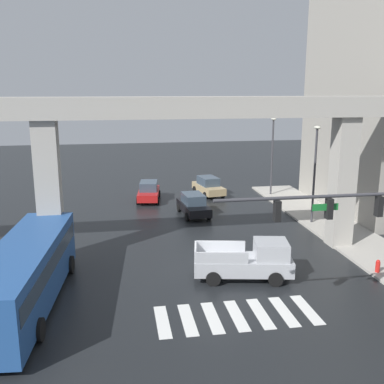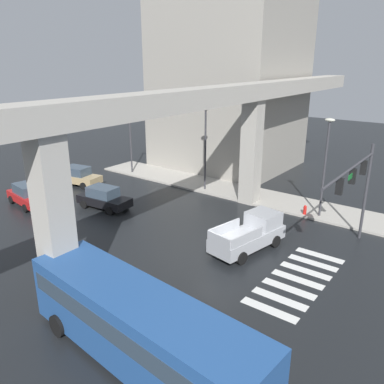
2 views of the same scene
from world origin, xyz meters
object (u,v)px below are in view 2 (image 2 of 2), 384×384
(street_lamp_mid_block, at_px, (205,140))
(street_lamp_far_north, at_px, (130,129))
(street_lamp_near_corner, at_px, (326,157))
(sedan_tan, at_px, (78,176))
(traffic_signal_mast, at_px, (357,180))
(fire_hydrant, at_px, (305,211))
(city_bus, at_px, (139,325))
(sedan_black, at_px, (104,198))
(pickup_truck, at_px, (251,234))
(sedan_red, at_px, (28,195))

(street_lamp_mid_block, distance_m, street_lamp_far_north, 9.08)
(street_lamp_near_corner, relative_size, street_lamp_mid_block, 1.00)
(sedan_tan, height_order, traffic_signal_mast, traffic_signal_mast)
(fire_hydrant, bearing_deg, street_lamp_near_corner, -67.33)
(street_lamp_near_corner, xyz_separation_m, fire_hydrant, (-0.40, 0.96, -4.13))
(sedan_tan, xyz_separation_m, street_lamp_mid_block, (5.70, -10.31, 3.70))
(city_bus, relative_size, fire_hydrant, 12.91)
(street_lamp_near_corner, bearing_deg, city_bus, 179.10)
(sedan_black, relative_size, fire_hydrant, 5.24)
(pickup_truck, xyz_separation_m, sedan_tan, (1.73, 18.98, -0.14))
(sedan_tan, xyz_separation_m, street_lamp_far_north, (5.70, -1.23, 3.70))
(pickup_truck, xyz_separation_m, sedan_black, (-0.82, 12.42, -0.14))
(sedan_red, relative_size, street_lamp_mid_block, 0.62)
(sedan_red, bearing_deg, pickup_truck, -77.37)
(sedan_tan, xyz_separation_m, street_lamp_near_corner, (5.70, -20.60, 3.70))
(pickup_truck, bearing_deg, sedan_black, 93.79)
(city_bus, bearing_deg, sedan_black, 53.73)
(sedan_red, bearing_deg, city_bus, -109.99)
(street_lamp_near_corner, height_order, street_lamp_mid_block, same)
(sedan_black, relative_size, street_lamp_far_north, 0.62)
(sedan_tan, distance_m, street_lamp_mid_block, 12.35)
(city_bus, distance_m, street_lamp_near_corner, 18.56)
(traffic_signal_mast, xyz_separation_m, street_lamp_near_corner, (4.50, 3.31, -0.01))
(fire_hydrant, bearing_deg, sedan_red, 120.88)
(city_bus, relative_size, traffic_signal_mast, 1.26)
(pickup_truck, distance_m, street_lamp_far_north, 19.57)
(city_bus, bearing_deg, street_lamp_far_north, 46.13)
(pickup_truck, bearing_deg, traffic_signal_mast, -59.28)
(street_lamp_mid_block, height_order, fire_hydrant, street_lamp_mid_block)
(sedan_black, height_order, fire_hydrant, sedan_black)
(traffic_signal_mast, xyz_separation_m, street_lamp_mid_block, (4.50, 13.59, -0.01))
(traffic_signal_mast, height_order, street_lamp_mid_block, street_lamp_mid_block)
(sedan_red, bearing_deg, street_lamp_mid_block, -38.52)
(city_bus, relative_size, street_lamp_mid_block, 1.52)
(sedan_tan, bearing_deg, fire_hydrant, -74.89)
(traffic_signal_mast, bearing_deg, sedan_red, 106.94)
(pickup_truck, height_order, sedan_tan, pickup_truck)
(city_bus, bearing_deg, pickup_truck, 6.92)
(pickup_truck, height_order, sedan_red, pickup_truck)
(street_lamp_far_north, bearing_deg, pickup_truck, -112.70)
(sedan_black, distance_m, sedan_tan, 7.04)
(traffic_signal_mast, relative_size, street_lamp_far_north, 1.20)
(traffic_signal_mast, distance_m, street_lamp_near_corner, 5.59)
(sedan_black, distance_m, street_lamp_mid_block, 9.79)
(sedan_tan, relative_size, street_lamp_near_corner, 0.63)
(pickup_truck, relative_size, traffic_signal_mast, 0.62)
(sedan_black, relative_size, sedan_tan, 0.98)
(city_bus, relative_size, street_lamp_far_north, 1.52)
(sedan_red, bearing_deg, street_lamp_near_corner, -59.50)
(city_bus, xyz_separation_m, traffic_signal_mast, (13.84, -3.60, 2.84))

